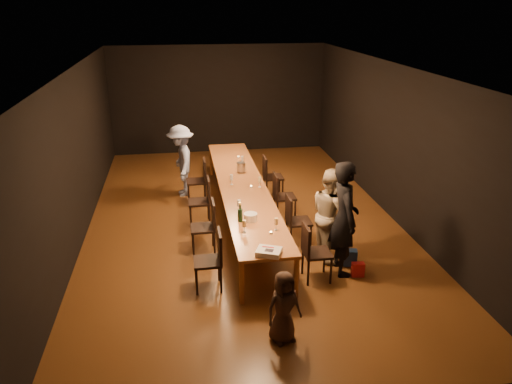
{
  "coord_description": "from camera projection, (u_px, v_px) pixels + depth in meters",
  "views": [
    {
      "loc": [
        -1.17,
        -9.04,
        4.13
      ],
      "look_at": [
        0.1,
        -1.05,
        1.0
      ],
      "focal_mm": 35.0,
      "sensor_mm": 36.0,
      "label": 1
    }
  ],
  "objects": [
    {
      "name": "chair_left_3",
      "position": [
        196.0,
        181.0,
        10.8
      ],
      "size": [
        0.42,
        0.42,
        0.93
      ],
      "primitive_type": null,
      "rotation": [
        0.0,
        0.0,
        1.57
      ],
      "color": "black",
      "rests_on": "ground"
    },
    {
      "name": "wineglass_5",
      "position": [
        242.0,
        161.0,
        10.85
      ],
      "size": [
        0.06,
        0.06,
        0.21
      ],
      "primitive_type": null,
      "color": "silver",
      "rests_on": "table"
    },
    {
      "name": "chair_left_1",
      "position": [
        203.0,
        227.0,
        8.59
      ],
      "size": [
        0.42,
        0.42,
        0.93
      ],
      "primitive_type": null,
      "rotation": [
        0.0,
        0.0,
        1.57
      ],
      "color": "black",
      "rests_on": "ground"
    },
    {
      "name": "man_blue",
      "position": [
        181.0,
        161.0,
        11.03
      ],
      "size": [
        0.68,
        1.08,
        1.59
      ],
      "primitive_type": "imported",
      "rotation": [
        0.0,
        0.0,
        -1.48
      ],
      "color": "#94A9E4",
      "rests_on": "ground"
    },
    {
      "name": "chair_left_2",
      "position": [
        199.0,
        201.0,
        9.7
      ],
      "size": [
        0.42,
        0.42,
        0.93
      ],
      "primitive_type": null,
      "rotation": [
        0.0,
        0.0,
        1.57
      ],
      "color": "black",
      "rests_on": "ground"
    },
    {
      "name": "chair_right_1",
      "position": [
        299.0,
        221.0,
        8.84
      ],
      "size": [
        0.42,
        0.42,
        0.93
      ],
      "primitive_type": null,
      "rotation": [
        0.0,
        0.0,
        -1.57
      ],
      "color": "black",
      "rests_on": "ground"
    },
    {
      "name": "chair_left_0",
      "position": [
        208.0,
        261.0,
        7.48
      ],
      "size": [
        0.42,
        0.42,
        0.93
      ],
      "primitive_type": null,
      "rotation": [
        0.0,
        0.0,
        1.57
      ],
      "color": "black",
      "rests_on": "ground"
    },
    {
      "name": "tealight_mid",
      "position": [
        251.0,
        187.0,
        9.59
      ],
      "size": [
        0.05,
        0.05,
        0.03
      ],
      "primitive_type": "cylinder",
      "color": "#B2B7B2",
      "rests_on": "table"
    },
    {
      "name": "ground",
      "position": [
        243.0,
        220.0,
        9.99
      ],
      "size": [
        10.0,
        10.0,
        0.0
      ],
      "primitive_type": "plane",
      "color": "#422710",
      "rests_on": "ground"
    },
    {
      "name": "room_shell",
      "position": [
        242.0,
        118.0,
        9.24
      ],
      "size": [
        6.04,
        10.04,
        3.02
      ],
      "color": "black",
      "rests_on": "ground"
    },
    {
      "name": "wineglass_1",
      "position": [
        276.0,
        224.0,
        7.78
      ],
      "size": [
        0.06,
        0.06,
        0.21
      ],
      "primitive_type": null,
      "color": "beige",
      "rests_on": "table"
    },
    {
      "name": "woman_birthday",
      "position": [
        344.0,
        218.0,
        7.8
      ],
      "size": [
        0.47,
        0.7,
        1.87
      ],
      "primitive_type": "imported",
      "rotation": [
        0.0,
        0.0,
        1.54
      ],
      "color": "black",
      "rests_on": "ground"
    },
    {
      "name": "chair_right_2",
      "position": [
        285.0,
        196.0,
        9.94
      ],
      "size": [
        0.42,
        0.42,
        0.93
      ],
      "primitive_type": null,
      "rotation": [
        0.0,
        0.0,
        -1.57
      ],
      "color": "black",
      "rests_on": "ground"
    },
    {
      "name": "gift_bag_blue",
      "position": [
        350.0,
        258.0,
        8.26
      ],
      "size": [
        0.25,
        0.19,
        0.27
      ],
      "primitive_type": "cube",
      "rotation": [
        0.0,
        0.0,
        -0.25
      ],
      "color": "#264FA6",
      "rests_on": "ground"
    },
    {
      "name": "chair_right_3",
      "position": [
        273.0,
        177.0,
        11.05
      ],
      "size": [
        0.42,
        0.42,
        0.93
      ],
      "primitive_type": null,
      "rotation": [
        0.0,
        0.0,
        -1.57
      ],
      "color": "black",
      "rests_on": "ground"
    },
    {
      "name": "gift_bag_red",
      "position": [
        358.0,
        270.0,
        7.93
      ],
      "size": [
        0.21,
        0.13,
        0.23
      ],
      "primitive_type": "cube",
      "rotation": [
        0.0,
        0.0,
        -0.1
      ],
      "color": "red",
      "rests_on": "ground"
    },
    {
      "name": "table",
      "position": [
        242.0,
        187.0,
        9.73
      ],
      "size": [
        0.9,
        6.0,
        0.75
      ],
      "color": "#98522C",
      "rests_on": "ground"
    },
    {
      "name": "wineglass_2",
      "position": [
        239.0,
        206.0,
        8.48
      ],
      "size": [
        0.06,
        0.06,
        0.21
      ],
      "primitive_type": null,
      "color": "silver",
      "rests_on": "table"
    },
    {
      "name": "woman_tan",
      "position": [
        331.0,
        214.0,
        8.3
      ],
      "size": [
        0.68,
        0.83,
        1.58
      ],
      "primitive_type": "imported",
      "rotation": [
        0.0,
        0.0,
        1.68
      ],
      "color": "#BDAB8E",
      "rests_on": "ground"
    },
    {
      "name": "wineglass_3",
      "position": [
        260.0,
        182.0,
        9.58
      ],
      "size": [
        0.06,
        0.06,
        0.21
      ],
      "primitive_type": null,
      "color": "beige",
      "rests_on": "table"
    },
    {
      "name": "champagne_bottle",
      "position": [
        240.0,
        212.0,
        8.07
      ],
      "size": [
        0.09,
        0.09,
        0.33
      ],
      "primitive_type": null,
      "rotation": [
        0.0,
        0.0,
        -0.21
      ],
      "color": "black",
      "rests_on": "table"
    },
    {
      "name": "wineglass_4",
      "position": [
        232.0,
        180.0,
        9.71
      ],
      "size": [
        0.06,
        0.06,
        0.21
      ],
      "primitive_type": null,
      "color": "silver",
      "rests_on": "table"
    },
    {
      "name": "chair_right_0",
      "position": [
        317.0,
        252.0,
        7.73
      ],
      "size": [
        0.42,
        0.42,
        0.93
      ],
      "primitive_type": null,
      "rotation": [
        0.0,
        0.0,
        -1.57
      ],
      "color": "black",
      "rests_on": "ground"
    },
    {
      "name": "ice_bucket",
      "position": [
        241.0,
        167.0,
        10.44
      ],
      "size": [
        0.18,
        0.18,
        0.2
      ],
      "primitive_type": "cylinder",
      "rotation": [
        0.0,
        0.0,
        -0.0
      ],
      "color": "#A4A4A9",
      "rests_on": "table"
    },
    {
      "name": "plate_stack",
      "position": [
        251.0,
        217.0,
        8.13
      ],
      "size": [
        0.26,
        0.26,
        0.13
      ],
      "primitive_type": "cylinder",
      "rotation": [
        0.0,
        0.0,
        -0.18
      ],
      "color": "white",
      "rests_on": "table"
    },
    {
      "name": "child",
      "position": [
        284.0,
        307.0,
        6.31
      ],
      "size": [
        0.55,
        0.44,
        0.98
      ],
      "primitive_type": "imported",
      "rotation": [
        0.0,
        0.0,
        0.31
      ],
      "color": "#3E2B23",
      "rests_on": "ground"
    },
    {
      "name": "birthday_cake",
      "position": [
        269.0,
        252.0,
        7.06
      ],
      "size": [
        0.42,
        0.39,
        0.08
      ],
      "rotation": [
        0.0,
        0.0,
        -0.4
      ],
      "color": "white",
      "rests_on": "table"
    },
    {
      "name": "tealight_far",
      "position": [
        238.0,
        157.0,
        11.39
      ],
      "size": [
        0.05,
        0.05,
        0.03
      ],
      "primitive_type": "cylinder",
      "color": "#B2B7B2",
      "rests_on": "table"
    },
    {
      "name": "wineglass_0",
      "position": [
        244.0,
        226.0,
        7.71
      ],
      "size": [
        0.06,
        0.06,
        0.21
      ],
      "primitive_type": null,
      "color": "beige",
      "rests_on": "table"
    },
    {
      "name": "tealight_near",
      "position": [
        271.0,
        233.0,
        7.69
      ],
      "size": [
        0.05,
        0.05,
        0.03
      ],
      "primitive_type": "cylinder",
      "color": "#B2B7B2",
      "rests_on": "table"
    }
  ]
}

